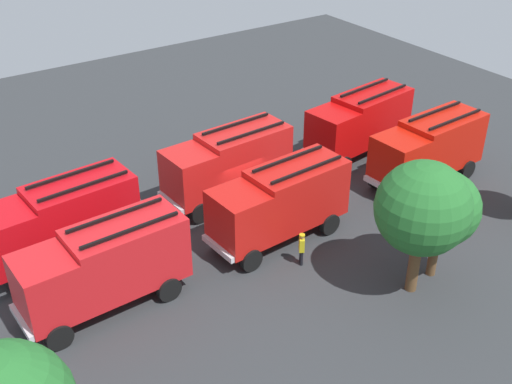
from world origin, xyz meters
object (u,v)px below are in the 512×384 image
object	(u,v)px
fire_truck_1	(228,162)
traffic_cone_0	(340,174)
fire_truck_0	(360,121)
tree_2	(423,209)
fire_truck_2	(61,218)
fire_truck_3	(428,147)
firefighter_1	(286,142)
firefighter_0	(302,248)
tree_1	(441,209)
fire_truck_5	(104,264)
fire_truck_4	(280,201)

from	to	relation	value
fire_truck_1	traffic_cone_0	xyz separation A→B (m)	(-6.31, 1.99, -1.85)
fire_truck_0	tree_2	xyz separation A→B (m)	(6.97, 11.22, 2.04)
fire_truck_2	fire_truck_3	world-z (taller)	same
firefighter_1	fire_truck_0	bearing A→B (deg)	69.31
firefighter_0	firefighter_1	world-z (taller)	firefighter_1
fire_truck_1	tree_1	distance (m)	11.78
firefighter_0	fire_truck_0	bearing A→B (deg)	68.76
tree_1	traffic_cone_0	world-z (taller)	tree_1
fire_truck_1	firefighter_1	size ratio (longest dim) A/B	4.04
fire_truck_5	firefighter_0	xyz separation A→B (m)	(-8.56, 2.31, -1.24)
fire_truck_3	firefighter_1	bearing A→B (deg)	-58.36
fire_truck_1	tree_1	world-z (taller)	tree_1
fire_truck_1	fire_truck_3	xyz separation A→B (m)	(-10.10, 4.86, 0.00)
fire_truck_0	fire_truck_4	size ratio (longest dim) A/B	1.02
fire_truck_1	fire_truck_2	bearing A→B (deg)	-0.81
fire_truck_1	fire_truck_2	size ratio (longest dim) A/B	1.00
firefighter_0	traffic_cone_0	bearing A→B (deg)	70.06
fire_truck_2	fire_truck_4	distance (m)	10.21
fire_truck_1	fire_truck_2	xyz separation A→B (m)	(9.28, 0.38, 0.00)
fire_truck_0	traffic_cone_0	world-z (taller)	fire_truck_0
fire_truck_0	tree_1	distance (m)	12.31
fire_truck_5	traffic_cone_0	world-z (taller)	fire_truck_5
fire_truck_0	fire_truck_5	xyz separation A→B (m)	(18.40, 4.72, 0.00)
fire_truck_5	firefighter_1	xyz separation A→B (m)	(-14.40, -6.80, -1.13)
fire_truck_3	fire_truck_0	bearing A→B (deg)	-84.15
fire_truck_0	fire_truck_1	world-z (taller)	same
fire_truck_1	tree_2	xyz separation A→B (m)	(-2.40, 11.26, 2.04)
firefighter_0	traffic_cone_0	size ratio (longest dim) A/B	2.69
fire_truck_3	fire_truck_4	bearing A→B (deg)	-3.16
fire_truck_5	traffic_cone_0	size ratio (longest dim) A/B	11.96
firefighter_1	fire_truck_1	bearing A→B (deg)	-62.28
tree_1	tree_2	distance (m)	1.71
fire_truck_3	traffic_cone_0	size ratio (longest dim) A/B	12.00
fire_truck_2	fire_truck_5	xyz separation A→B (m)	(-0.25, 4.38, 0.00)
fire_truck_0	fire_truck_3	bearing A→B (deg)	91.48
firefighter_1	fire_truck_2	bearing A→B (deg)	-73.75
fire_truck_0	fire_truck_5	bearing A→B (deg)	7.21
fire_truck_0	tree_1	size ratio (longest dim) A/B	1.43
fire_truck_2	fire_truck_4	size ratio (longest dim) A/B	1.00
fire_truck_3	fire_truck_5	xyz separation A→B (m)	(19.13, -0.10, 0.00)
fire_truck_1	firefighter_1	world-z (taller)	fire_truck_1
fire_truck_5	tree_1	xyz separation A→B (m)	(-12.98, 6.25, 1.36)
fire_truck_4	traffic_cone_0	world-z (taller)	fire_truck_4
tree_2	fire_truck_4	bearing A→B (deg)	-69.02
fire_truck_5	traffic_cone_0	bearing A→B (deg)	-171.94
tree_1	traffic_cone_0	xyz separation A→B (m)	(-2.36, -9.02, -3.21)
firefighter_1	traffic_cone_0	bearing A→B (deg)	20.02
fire_truck_4	tree_1	world-z (taller)	tree_1
tree_1	traffic_cone_0	bearing A→B (deg)	-104.67
firefighter_0	fire_truck_2	bearing A→B (deg)	176.05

